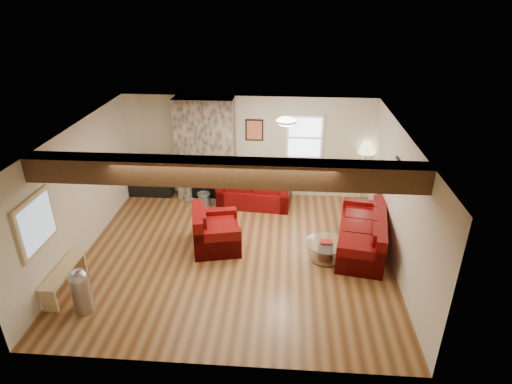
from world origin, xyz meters
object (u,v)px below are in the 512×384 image
at_px(television, 149,166).
at_px(loveseat, 255,186).
at_px(floor_lamp, 367,151).
at_px(coffee_table, 325,251).
at_px(armchair_red, 216,228).
at_px(tv_cabinet, 151,184).
at_px(sofa_three, 362,230).

bearing_deg(television, loveseat, -6.46).
bearing_deg(floor_lamp, coffee_table, -112.16).
bearing_deg(loveseat, floor_lamp, 11.99).
height_order(coffee_table, floor_lamp, floor_lamp).
bearing_deg(coffee_table, floor_lamp, 67.84).
relative_size(coffee_table, floor_lamp, 0.53).
xyz_separation_m(loveseat, floor_lamp, (2.60, 0.32, 0.86)).
height_order(loveseat, television, television).
relative_size(loveseat, television, 2.16).
distance_m(loveseat, coffee_table, 2.77).
bearing_deg(television, armchair_red, -48.26).
xyz_separation_m(armchair_red, coffee_table, (2.17, -0.32, -0.22)).
bearing_deg(tv_cabinet, coffee_table, -31.73).
height_order(loveseat, tv_cabinet, loveseat).
distance_m(coffee_table, tv_cabinet, 4.92).
relative_size(sofa_three, loveseat, 1.22).
bearing_deg(television, coffee_table, -31.73).
distance_m(coffee_table, floor_lamp, 3.03).
distance_m(armchair_red, tv_cabinet, 3.04).
height_order(tv_cabinet, television, television).
relative_size(television, floor_lamp, 0.52).
bearing_deg(armchair_red, loveseat, -30.21).
relative_size(coffee_table, tv_cabinet, 0.75).
bearing_deg(television, floor_lamp, 0.22).
height_order(coffee_table, television, television).
distance_m(loveseat, floor_lamp, 2.76).
xyz_separation_m(loveseat, television, (-2.65, 0.30, 0.31)).
distance_m(sofa_three, floor_lamp, 2.32).
xyz_separation_m(sofa_three, armchair_red, (-2.91, -0.17, 0.02)).
bearing_deg(loveseat, tv_cabinet, 178.52).
xyz_separation_m(armchair_red, floor_lamp, (3.23, 2.29, 0.89)).
bearing_deg(tv_cabinet, armchair_red, -48.26).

